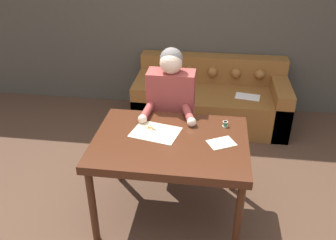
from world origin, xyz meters
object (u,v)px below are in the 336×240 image
object	(u,v)px
scissors	(153,129)
thread_spool	(225,124)
dining_table	(170,148)
person	(171,113)
couch	(211,100)

from	to	relation	value
scissors	thread_spool	size ratio (longest dim) A/B	4.46
dining_table	thread_spool	xyz separation A→B (m)	(0.43, 0.27, 0.10)
dining_table	person	world-z (taller)	person
couch	person	bearing A→B (deg)	-107.96
couch	scissors	size ratio (longest dim) A/B	9.33
couch	scissors	bearing A→B (deg)	-105.89
dining_table	person	distance (m)	0.62
dining_table	person	bearing A→B (deg)	96.95
person	thread_spool	world-z (taller)	person
person	scissors	xyz separation A→B (m)	(-0.09, -0.48, 0.10)
thread_spool	person	bearing A→B (deg)	146.07
couch	person	xyz separation A→B (m)	(-0.37, -1.14, 0.39)
couch	scissors	world-z (taller)	couch
couch	thread_spool	xyz separation A→B (m)	(0.14, -1.48, 0.51)
person	thread_spool	xyz separation A→B (m)	(0.51, -0.34, 0.12)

